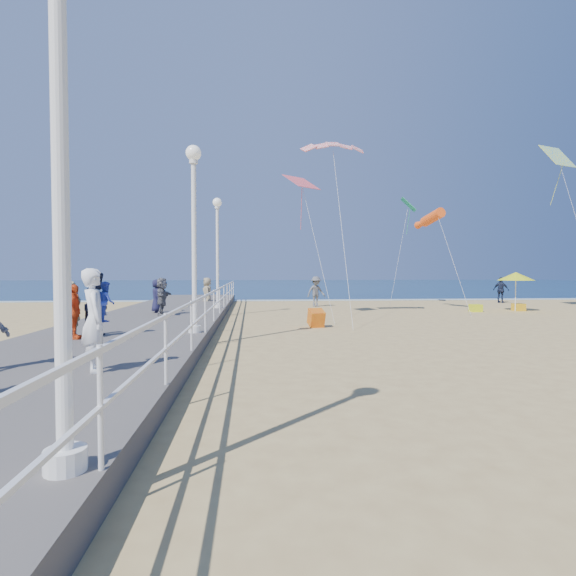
{
  "coord_description": "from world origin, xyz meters",
  "views": [
    {
      "loc": [
        -3.74,
        -12.98,
        2.12
      ],
      "look_at": [
        -2.5,
        2.0,
        1.6
      ],
      "focal_mm": 28.0,
      "sensor_mm": 36.0,
      "label": 1
    }
  ],
  "objects": [
    {
      "name": "spectator_4",
      "position": [
        -7.76,
        6.6,
        1.11
      ],
      "size": [
        0.61,
        0.79,
        1.43
      ],
      "primitive_type": "imported",
      "rotation": [
        0.0,
        0.0,
        1.82
      ],
      "color": "#181836",
      "rests_on": "boardwalk"
    },
    {
      "name": "ground",
      "position": [
        0.0,
        0.0,
        0.0
      ],
      "size": [
        160.0,
        160.0,
        0.0
      ],
      "primitive_type": "plane",
      "color": "tan",
      "rests_on": "ground"
    },
    {
      "name": "beach_chair_right",
      "position": [
        8.35,
        10.23,
        0.2
      ],
      "size": [
        0.55,
        0.55,
        0.4
      ],
      "primitive_type": "cube",
      "color": "#CDDD17",
      "rests_on": "ground"
    },
    {
      "name": "railing",
      "position": [
        -5.05,
        0.0,
        1.25
      ],
      "size": [
        0.05,
        42.0,
        0.55
      ],
      "color": "white",
      "rests_on": "boardwalk"
    },
    {
      "name": "lamp_post_near",
      "position": [
        -5.35,
        -9.0,
        3.66
      ],
      "size": [
        0.44,
        0.44,
        5.32
      ],
      "color": "white",
      "rests_on": "boardwalk"
    },
    {
      "name": "woman_holding_toddler",
      "position": [
        -6.45,
        -4.98,
        1.3
      ],
      "size": [
        0.65,
        0.77,
        1.79
      ],
      "primitive_type": "imported",
      "rotation": [
        0.0,
        0.0,
        1.97
      ],
      "color": "white",
      "rests_on": "boardwalk"
    },
    {
      "name": "beach_walker_a",
      "position": [
        0.28,
        14.52,
        0.94
      ],
      "size": [
        1.38,
        1.07,
        1.88
      ],
      "primitive_type": "imported",
      "rotation": [
        0.0,
        0.0,
        0.35
      ],
      "color": "#595A5E",
      "rests_on": "ground"
    },
    {
      "name": "surf_line",
      "position": [
        0.0,
        20.5,
        0.03
      ],
      "size": [
        160.0,
        1.2,
        0.04
      ],
      "primitive_type": "cube",
      "color": "white",
      "rests_on": "ground"
    },
    {
      "name": "beach_umbrella",
      "position": [
        10.68,
        10.37,
        1.91
      ],
      "size": [
        1.9,
        1.9,
        2.14
      ],
      "color": "white",
      "rests_on": "ground"
    },
    {
      "name": "spectator_7",
      "position": [
        -7.84,
        -0.59,
        1.28
      ],
      "size": [
        0.83,
        0.97,
        1.75
      ],
      "primitive_type": "imported",
      "rotation": [
        0.0,
        0.0,
        1.36
      ],
      "color": "#191E37",
      "rests_on": "boardwalk"
    },
    {
      "name": "kite_windsock",
      "position": [
        6.2,
        10.97,
        5.14
      ],
      "size": [
        1.04,
        2.85,
        1.12
      ],
      "primitive_type": "cylinder",
      "rotation": [
        1.36,
        0.0,
        0.17
      ],
      "color": "#FF5415"
    },
    {
      "name": "kite_diamond_multi",
      "position": [
        12.97,
        10.43,
        8.46
      ],
      "size": [
        1.96,
        1.6,
        1.32
      ],
      "primitive_type": "cube",
      "rotation": [
        0.88,
        0.0,
        0.35
      ],
      "color": "#1B80E6"
    },
    {
      "name": "beach_chair_left",
      "position": [
        11.0,
        10.6,
        0.2
      ],
      "size": [
        0.55,
        0.55,
        0.4
      ],
      "primitive_type": "cube",
      "color": "gold",
      "rests_on": "ground"
    },
    {
      "name": "lamp_post_far",
      "position": [
        -5.35,
        9.0,
        3.66
      ],
      "size": [
        0.44,
        0.44,
        5.32
      ],
      "color": "white",
      "rests_on": "boardwalk"
    },
    {
      "name": "toddler_held",
      "position": [
        -6.3,
        -4.83,
        1.61
      ],
      "size": [
        0.38,
        0.43,
        0.71
      ],
      "primitive_type": "imported",
      "rotation": [
        0.0,
        0.0,
        1.97
      ],
      "color": "blue",
      "rests_on": "boardwalk"
    },
    {
      "name": "kite_diamond_pink",
      "position": [
        -1.38,
        7.98,
        6.33
      ],
      "size": [
        1.83,
        1.79,
        0.73
      ],
      "primitive_type": "cube",
      "rotation": [
        0.54,
        0.0,
        0.63
      ],
      "color": "#DA505F"
    },
    {
      "name": "beach_walker_b",
      "position": [
        13.62,
        16.86,
        0.9
      ],
      "size": [
        0.98,
        1.11,
        1.79
      ],
      "primitive_type": "imported",
      "rotation": [
        0.0,
        0.0,
        2.21
      ],
      "color": "#1A223B",
      "rests_on": "ground"
    },
    {
      "name": "box_kite",
      "position": [
        -1.23,
        4.12,
        0.3
      ],
      "size": [
        0.66,
        0.79,
        0.74
      ],
      "primitive_type": "cube",
      "rotation": [
        0.31,
        0.0,
        0.17
      ],
      "color": "red",
      "rests_on": "ground"
    },
    {
      "name": "spectator_6",
      "position": [
        -8.49,
        -0.63,
        1.15
      ],
      "size": [
        0.57,
        0.65,
        1.49
      ],
      "primitive_type": "imported",
      "rotation": [
        0.0,
        0.0,
        1.08
      ],
      "color": "tan",
      "rests_on": "boardwalk"
    },
    {
      "name": "lamp_post_mid",
      "position": [
        -5.35,
        0.0,
        3.66
      ],
      "size": [
        0.44,
        0.44,
        5.32
      ],
      "color": "white",
      "rests_on": "boardwalk"
    },
    {
      "name": "boardwalk",
      "position": [
        -7.5,
        0.0,
        0.2
      ],
      "size": [
        5.0,
        44.0,
        0.4
      ],
      "primitive_type": "cube",
      "color": "#635F5A",
      "rests_on": "ground"
    },
    {
      "name": "kite_diamond_green",
      "position": [
        6.4,
        15.34,
        6.49
      ],
      "size": [
        1.15,
        1.38,
        0.85
      ],
      "primitive_type": "cube",
      "rotation": [
        0.76,
        0.0,
        1.33
      ],
      "color": "#25AF70"
    },
    {
      "name": "ocean",
      "position": [
        0.0,
        65.0,
        0.01
      ],
      "size": [
        160.0,
        90.0,
        0.05
      ],
      "primitive_type": "cube",
      "color": "#0C2748",
      "rests_on": "ground"
    },
    {
      "name": "spectator_3",
      "position": [
        -8.29,
        -1.02,
        1.11
      ],
      "size": [
        0.39,
        0.85,
        1.42
      ],
      "primitive_type": "imported",
      "rotation": [
        0.0,
        0.0,
        1.63
      ],
      "color": "#E24E1C",
      "rests_on": "boardwalk"
    },
    {
      "name": "spectator_5",
      "position": [
        -7.32,
        5.46,
        1.16
      ],
      "size": [
        0.53,
        1.43,
        1.52
      ],
      "primitive_type": "imported",
      "rotation": [
        0.0,
        0.0,
        1.51
      ],
      "color": "slate",
      "rests_on": "boardwalk"
    },
    {
      "name": "beach_walker_c",
      "position": [
        -6.37,
        14.36,
        0.9
      ],
      "size": [
        0.71,
        0.96,
        1.81
      ],
      "primitive_type": "imported",
      "rotation": [
        0.0,
        0.0,
        -1.41
      ],
      "color": "gray",
      "rests_on": "ground"
    },
    {
      "name": "kite_parafoil",
      "position": [
        0.05,
        7.67,
        8.04
      ],
      "size": [
        2.96,
        0.94,
        0.65
      ],
      "primitive_type": null,
      "rotation": [
        0.44,
        0.0,
        0.0
      ],
      "color": "red"
    }
  ]
}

